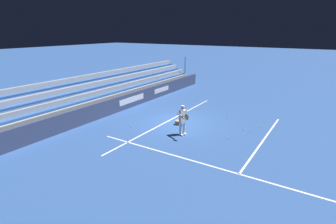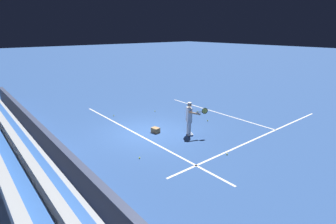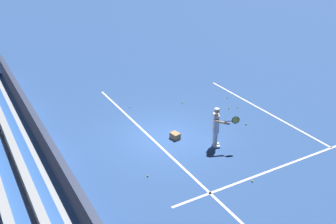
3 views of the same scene
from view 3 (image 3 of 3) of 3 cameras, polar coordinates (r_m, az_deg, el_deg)
ground_plane at (r=16.73m, az=-0.59°, el=-3.70°), size 160.00×160.00×0.00m
court_baseline_white at (r=16.53m, az=-2.11°, el=-4.11°), size 12.00×0.10×0.01m
court_sideline_white at (r=16.26m, az=19.28°, el=-6.27°), size 0.10×12.00×0.01m
court_service_line_white at (r=19.69m, az=13.55°, el=0.31°), size 8.22×0.10×0.01m
back_wall_sponsor_board at (r=15.09m, az=-16.43°, el=-6.04°), size 23.71×0.25×1.10m
tennis_player at (r=15.76m, az=7.04°, el=-2.20°), size 0.88×0.90×1.71m
ball_box_cardboard at (r=16.59m, az=1.04°, el=-3.47°), size 0.44×0.36×0.26m
tennis_ball_far_left at (r=14.32m, az=-2.95°, el=-9.23°), size 0.07×0.07×0.07m
tennis_ball_far_right at (r=20.65m, az=8.62°, el=2.10°), size 0.07×0.07×0.07m
tennis_ball_on_baseline at (r=19.46m, az=8.79°, el=0.55°), size 0.07×0.07×0.07m
tennis_ball_stray_back at (r=18.08m, az=11.28°, el=-1.74°), size 0.07×0.07×0.07m
tennis_ball_by_box at (r=14.36m, az=12.13°, el=-9.76°), size 0.07×0.07×0.07m
tennis_ball_near_player at (r=19.64m, az=10.03°, el=0.69°), size 0.07×0.07×0.07m
tennis_ball_midcourt at (r=19.88m, az=2.11°, el=1.41°), size 0.07×0.07×0.07m
tennis_ball_toward_net at (r=19.50m, az=-5.59°, el=0.79°), size 0.07×0.07×0.07m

